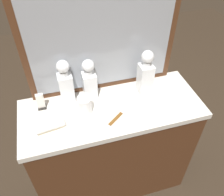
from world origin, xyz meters
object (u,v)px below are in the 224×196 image
object	(u,v)px
tortoiseshell_comb	(116,119)
napkin_holder	(41,102)
crystal_decanter_front	(89,82)
crystal_decanter_center	(66,85)
silver_brush_right	(50,127)
porcelain_dish	(143,105)
crystal_tumbler_right	(85,105)
crystal_decanter_far_right	(145,76)

from	to	relation	value
tortoiseshell_comb	napkin_holder	size ratio (longest dim) A/B	1.00
crystal_decanter_front	crystal_decanter_center	size ratio (longest dim) A/B	0.93
silver_brush_right	porcelain_dish	size ratio (longest dim) A/B	2.27
porcelain_dish	tortoiseshell_comb	distance (m)	0.21
crystal_tumbler_right	silver_brush_right	distance (m)	0.24
crystal_tumbler_right	silver_brush_right	size ratio (longest dim) A/B	0.62
crystal_decanter_front	crystal_decanter_far_right	bearing A→B (deg)	-8.76
crystal_decanter_far_right	porcelain_dish	distance (m)	0.19
crystal_decanter_front	silver_brush_right	xyz separation A→B (m)	(-0.28, -0.22, -0.10)
crystal_decanter_far_right	silver_brush_right	bearing A→B (deg)	-165.69
tortoiseshell_comb	napkin_holder	world-z (taller)	napkin_holder
crystal_decanter_front	crystal_tumbler_right	distance (m)	0.16
napkin_holder	crystal_tumbler_right	bearing A→B (deg)	-22.29
silver_brush_right	napkin_holder	world-z (taller)	napkin_holder
crystal_decanter_far_right	tortoiseshell_comb	xyz separation A→B (m)	(-0.26, -0.20, -0.12)
crystal_decanter_front	crystal_tumbler_right	world-z (taller)	crystal_decanter_front
crystal_decanter_front	tortoiseshell_comb	distance (m)	0.29
crystal_decanter_center	tortoiseshell_comb	distance (m)	0.38
crystal_decanter_front	tortoiseshell_comb	xyz separation A→B (m)	(0.10, -0.25, -0.11)
crystal_tumbler_right	silver_brush_right	bearing A→B (deg)	-159.31
porcelain_dish	napkin_holder	xyz separation A→B (m)	(-0.61, 0.16, 0.04)
tortoiseshell_comb	napkin_holder	xyz separation A→B (m)	(-0.42, 0.22, 0.04)
porcelain_dish	napkin_holder	size ratio (longest dim) A/B	0.69
crystal_decanter_far_right	napkin_holder	xyz separation A→B (m)	(-0.67, 0.02, -0.08)
crystal_decanter_center	silver_brush_right	xyz separation A→B (m)	(-0.13, -0.22, -0.11)
crystal_decanter_front	napkin_holder	world-z (taller)	crystal_decanter_front
crystal_decanter_center	porcelain_dish	size ratio (longest dim) A/B	3.86
crystal_decanter_front	tortoiseshell_comb	size ratio (longest dim) A/B	2.51
crystal_decanter_center	porcelain_dish	world-z (taller)	crystal_decanter_center
silver_brush_right	crystal_decanter_far_right	bearing A→B (deg)	14.31
crystal_decanter_far_right	crystal_tumbler_right	distance (m)	0.43
napkin_holder	crystal_decanter_front	bearing A→B (deg)	5.40
tortoiseshell_comb	porcelain_dish	bearing A→B (deg)	17.33
tortoiseshell_comb	napkin_holder	bearing A→B (deg)	151.79
porcelain_dish	crystal_decanter_center	bearing A→B (deg)	156.00
crystal_decanter_front	crystal_decanter_far_right	size ratio (longest dim) A/B	0.89
crystal_decanter_far_right	napkin_holder	distance (m)	0.68
porcelain_dish	crystal_decanter_far_right	bearing A→B (deg)	65.67
crystal_decanter_center	silver_brush_right	world-z (taller)	crystal_decanter_center
crystal_decanter_front	crystal_tumbler_right	xyz separation A→B (m)	(-0.06, -0.13, -0.06)
silver_brush_right	napkin_holder	bearing A→B (deg)	100.52
porcelain_dish	tortoiseshell_comb	size ratio (longest dim) A/B	0.70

